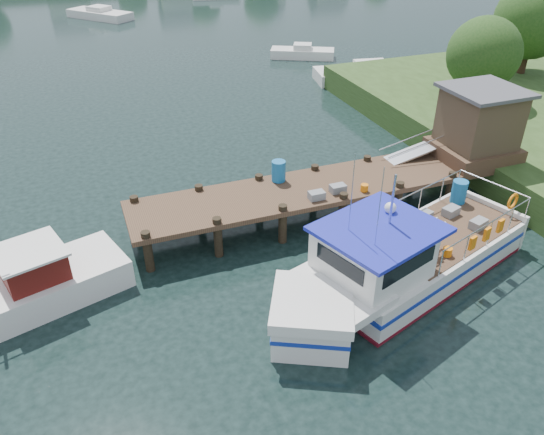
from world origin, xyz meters
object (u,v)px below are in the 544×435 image
object	(u,v)px
moored_c	(371,73)
moored_d	(100,14)
lobster_boat	(398,263)
moored_b	(302,53)
dock	(427,147)
work_boat	(9,295)

from	to	relation	value
moored_c	moored_d	bearing A→B (deg)	139.24
lobster_boat	moored_d	distance (m)	49.46
moored_b	moored_c	bearing A→B (deg)	-80.44
dock	moored_c	world-z (taller)	dock
moored_b	moored_c	distance (m)	7.36
moored_d	moored_c	bearing A→B (deg)	-70.35
moored_d	lobster_boat	bearing A→B (deg)	-93.52
lobster_boat	moored_b	distance (m)	28.88
dock	moored_b	xyz separation A→B (m)	(4.21, 22.39, -1.83)
work_boat	moored_b	world-z (taller)	work_boat
dock	lobster_boat	bearing A→B (deg)	-131.05
dock	moored_d	size ratio (longest dim) A/B	2.31
moored_c	moored_d	distance (m)	32.76
moored_c	dock	bearing A→B (deg)	-92.31
dock	moored_c	xyz separation A→B (m)	(6.43, 15.37, -1.78)
lobster_boat	work_boat	distance (m)	12.38
moored_b	moored_d	size ratio (longest dim) A/B	0.73
work_boat	lobster_boat	bearing A→B (deg)	-32.30
dock	work_boat	world-z (taller)	dock
work_boat	moored_c	bearing A→B (deg)	19.94
lobster_boat	moored_d	xyz separation A→B (m)	(-4.90, 49.21, -0.51)
lobster_boat	moored_c	size ratio (longest dim) A/B	1.32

